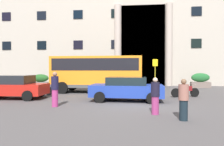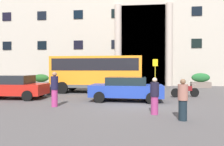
# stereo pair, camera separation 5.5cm
# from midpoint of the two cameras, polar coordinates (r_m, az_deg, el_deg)

# --- Properties ---
(ground_plane) EXTENTS (80.00, 64.00, 0.12)m
(ground_plane) POSITION_cam_midpoint_polar(r_m,az_deg,el_deg) (11.42, 6.56, -8.69)
(ground_plane) COLOR #4D494B
(office_building_facade) EXTENTS (39.00, 9.64, 21.44)m
(office_building_facade) POSITION_cam_midpoint_polar(r_m,az_deg,el_deg) (30.06, 6.48, 18.18)
(office_building_facade) COLOR #B0A799
(office_building_facade) RESTS_ON ground_plane
(orange_minibus) EXTENTS (7.07, 2.81, 2.87)m
(orange_minibus) POSITION_cam_midpoint_polar(r_m,az_deg,el_deg) (17.02, -3.90, 0.51)
(orange_minibus) COLOR orange
(orange_minibus) RESTS_ON ground_plane
(bus_stop_sign) EXTENTS (0.44, 0.08, 2.73)m
(bus_stop_sign) POSITION_cam_midpoint_polar(r_m,az_deg,el_deg) (18.92, 11.66, 0.49)
(bus_stop_sign) COLOR #9F941B
(bus_stop_sign) RESTS_ON ground_plane
(hedge_planter_west) EXTENTS (1.87, 0.72, 1.46)m
(hedge_planter_west) POSITION_cam_midpoint_polar(r_m,az_deg,el_deg) (22.93, 22.89, -1.92)
(hedge_planter_west) COLOR #706058
(hedge_planter_west) RESTS_ON ground_plane
(hedge_planter_far_east) EXTENTS (1.60, 0.81, 1.47)m
(hedge_planter_far_east) POSITION_cam_midpoint_polar(r_m,az_deg,el_deg) (22.01, -5.29, -1.96)
(hedge_planter_far_east) COLOR slate
(hedge_planter_far_east) RESTS_ON ground_plane
(hedge_planter_entrance_right) EXTENTS (1.60, 0.81, 1.58)m
(hedge_planter_entrance_right) POSITION_cam_midpoint_polar(r_m,az_deg,el_deg) (22.11, 3.17, -1.80)
(hedge_planter_entrance_right) COLOR gray
(hedge_planter_entrance_right) RESTS_ON ground_plane
(hedge_planter_far_west) EXTENTS (1.83, 0.96, 1.31)m
(hedge_planter_far_west) POSITION_cam_midpoint_polar(r_m,az_deg,el_deg) (24.16, -18.58, -1.91)
(hedge_planter_far_west) COLOR slate
(hedge_planter_far_west) RESTS_ON ground_plane
(parked_coupe_end) EXTENTS (4.08, 2.20, 1.48)m
(parked_coupe_end) POSITION_cam_midpoint_polar(r_m,az_deg,el_deg) (14.77, -24.94, -3.38)
(parked_coupe_end) COLOR #B41C15
(parked_coupe_end) RESTS_ON ground_plane
(parked_sedan_second) EXTENTS (4.28, 2.23, 1.40)m
(parked_sedan_second) POSITION_cam_midpoint_polar(r_m,az_deg,el_deg) (12.50, 4.03, -4.19)
(parked_sedan_second) COLOR #203A9D
(parked_sedan_second) RESTS_ON ground_plane
(motorcycle_near_kerb) EXTENTS (1.92, 0.74, 0.89)m
(motorcycle_near_kerb) POSITION_cam_midpoint_polar(r_m,az_deg,el_deg) (14.92, 19.11, -4.44)
(motorcycle_near_kerb) COLOR black
(motorcycle_near_kerb) RESTS_ON ground_plane
(scooter_by_planter) EXTENTS (2.09, 0.55, 0.89)m
(scooter_by_planter) POSITION_cam_midpoint_polar(r_m,az_deg,el_deg) (16.23, -19.11, -3.98)
(scooter_by_planter) COLOR black
(scooter_by_planter) RESTS_ON ground_plane
(pedestrian_man_crossing) EXTENTS (0.36, 0.36, 1.75)m
(pedestrian_man_crossing) POSITION_cam_midpoint_polar(r_m,az_deg,el_deg) (10.90, -15.12, -4.20)
(pedestrian_man_crossing) COLOR #A1306E
(pedestrian_man_crossing) RESTS_ON ground_plane
(pedestrian_woman_dark_dress) EXTENTS (0.36, 0.36, 1.52)m
(pedestrian_woman_dark_dress) POSITION_cam_midpoint_polar(r_m,az_deg,el_deg) (8.16, 18.76, -6.87)
(pedestrian_woman_dark_dress) COLOR black
(pedestrian_woman_dark_dress) RESTS_ON ground_plane
(pedestrian_woman_with_bag) EXTENTS (0.36, 0.36, 1.53)m
(pedestrian_woman_with_bag) POSITION_cam_midpoint_polar(r_m,az_deg,el_deg) (8.94, 11.61, -6.12)
(pedestrian_woman_with_bag) COLOR #953169
(pedestrian_woman_with_bag) RESTS_ON ground_plane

